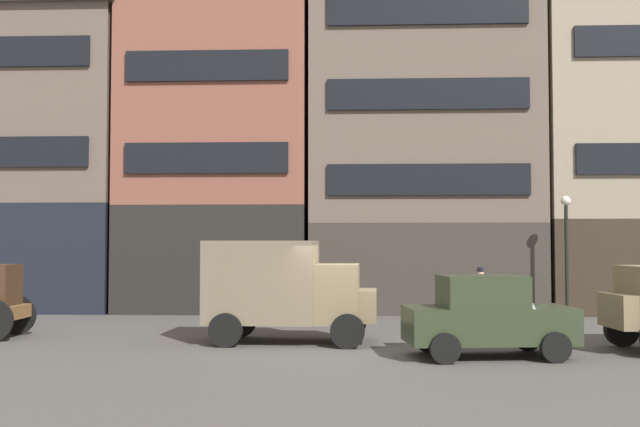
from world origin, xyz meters
The scene contains 8 objects.
ground_plane centered at (0.00, 0.00, 0.00)m, with size 120.00×120.00×0.00m, color #4C4947.
building_far_left centered at (-12.58, 10.89, 5.94)m, with size 8.39×7.24×11.81m.
building_center_left centered at (-5.01, 10.88, 8.88)m, with size 7.47×7.24×17.68m.
building_center_right centered at (2.85, 10.88, 6.46)m, with size 8.94×7.24×12.84m.
delivery_truck_far centered at (-1.58, 0.83, 1.42)m, with size 4.41×2.27×2.62m.
sedan_dark centered at (3.19, -1.33, 0.91)m, with size 3.86×2.19×1.83m.
pedestrian_officer centered at (4.19, 5.04, 0.98)m, with size 0.47×0.47×1.79m.
streetlamp_curbside centered at (7.27, 6.37, 2.67)m, with size 0.32×0.32×4.12m.
Camera 1 is at (0.13, -17.57, 2.57)m, focal length 40.05 mm.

